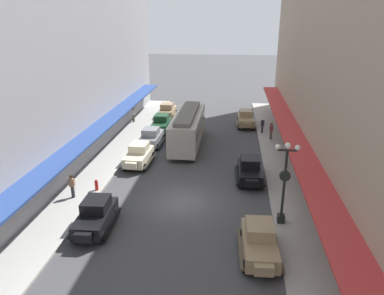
{
  "coord_description": "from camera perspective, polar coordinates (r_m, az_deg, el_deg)",
  "views": [
    {
      "loc": [
        3.19,
        -21.82,
        12.05
      ],
      "look_at": [
        0.0,
        6.0,
        1.8
      ],
      "focal_mm": 33.8,
      "sensor_mm": 36.0,
      "label": 1
    }
  ],
  "objects": [
    {
      "name": "lamp_post_with_clock",
      "position": [
        21.93,
        14.4,
        -4.99
      ],
      "size": [
        1.42,
        0.44,
        5.16
      ],
      "color": "black",
      "rests_on": "sidewalk_right"
    },
    {
      "name": "parked_car_2",
      "position": [
        35.49,
        -6.42,
        1.74
      ],
      "size": [
        2.23,
        4.29,
        1.84
      ],
      "color": "slate",
      "rests_on": "ground"
    },
    {
      "name": "streetcar",
      "position": [
        35.0,
        -0.67,
        3.25
      ],
      "size": [
        2.54,
        9.6,
        3.46
      ],
      "color": "#ADA899",
      "rests_on": "ground"
    },
    {
      "name": "parked_car_3",
      "position": [
        42.08,
        8.47,
        4.58
      ],
      "size": [
        2.31,
        4.32,
        1.84
      ],
      "color": "#997F5B",
      "rests_on": "ground"
    },
    {
      "name": "ground_plane",
      "position": [
        25.13,
        -1.58,
        -8.56
      ],
      "size": [
        200.0,
        200.0,
        0.0
      ],
      "primitive_type": "plane",
      "color": "#424244"
    },
    {
      "name": "parked_car_0",
      "position": [
        39.92,
        -4.86,
        3.88
      ],
      "size": [
        2.15,
        4.26,
        1.84
      ],
      "color": "#193D23",
      "rests_on": "ground"
    },
    {
      "name": "pedestrian_1",
      "position": [
        43.44,
        -9.23,
        5.12
      ],
      "size": [
        0.36,
        0.28,
        1.67
      ],
      "color": "#4C4238",
      "rests_on": "sidewalk_left"
    },
    {
      "name": "sidewalk_right",
      "position": [
        25.26,
        15.74,
        -9.03
      ],
      "size": [
        3.0,
        60.0,
        0.15
      ],
      "primitive_type": "cube",
      "color": "#A8A59E",
      "rests_on": "ground"
    },
    {
      "name": "pedestrian_0",
      "position": [
        26.32,
        -18.38,
        -5.79
      ],
      "size": [
        0.36,
        0.28,
        1.67
      ],
      "color": "#2D2D33",
      "rests_on": "sidewalk_left"
    },
    {
      "name": "building_row_right",
      "position": [
        22.94,
        25.61,
        16.91
      ],
      "size": [
        4.3,
        60.0,
        23.04
      ],
      "color": "gray",
      "rests_on": "ground"
    },
    {
      "name": "parked_car_1",
      "position": [
        22.55,
        -14.95,
        -10.16
      ],
      "size": [
        2.29,
        4.31,
        1.84
      ],
      "color": "black",
      "rests_on": "ground"
    },
    {
      "name": "parked_car_4",
      "position": [
        31.1,
        -8.39,
        -1.05
      ],
      "size": [
        2.28,
        4.31,
        1.84
      ],
      "color": "beige",
      "rests_on": "ground"
    },
    {
      "name": "fire_hydrant",
      "position": [
        27.09,
        -14.84,
        -5.71
      ],
      "size": [
        0.24,
        0.24,
        0.82
      ],
      "color": "#B21E19",
      "rests_on": "sidewalk_left"
    },
    {
      "name": "building_row_left",
      "position": [
        25.79,
        -25.45,
        11.71
      ],
      "size": [
        4.3,
        60.0,
        18.26
      ],
      "color": "#939399",
      "rests_on": "ground"
    },
    {
      "name": "pedestrian_3",
      "position": [
        39.41,
        11.05,
        3.42
      ],
      "size": [
        0.36,
        0.24,
        1.64
      ],
      "color": "#2D2D33",
      "rests_on": "sidewalk_right"
    },
    {
      "name": "parked_car_5",
      "position": [
        45.42,
        -3.89,
        5.91
      ],
      "size": [
        2.17,
        4.27,
        1.84
      ],
      "color": "#997F5B",
      "rests_on": "ground"
    },
    {
      "name": "sidewalk_left",
      "position": [
        27.09,
        -17.62,
        -7.16
      ],
      "size": [
        3.0,
        60.0,
        0.15
      ],
      "primitive_type": "cube",
      "color": "#A8A59E",
      "rests_on": "ground"
    },
    {
      "name": "parked_car_6",
      "position": [
        19.89,
        10.6,
        -14.23
      ],
      "size": [
        2.29,
        4.31,
        1.84
      ],
      "color": "#997F5B",
      "rests_on": "ground"
    },
    {
      "name": "parked_car_7",
      "position": [
        28.14,
        9.08,
        -3.41
      ],
      "size": [
        2.26,
        4.3,
        1.84
      ],
      "color": "black",
      "rests_on": "ground"
    },
    {
      "name": "pedestrian_2",
      "position": [
        37.62,
        12.37,
        2.56
      ],
      "size": [
        0.36,
        0.28,
        1.67
      ],
      "color": "#4C4238",
      "rests_on": "sidewalk_right"
    }
  ]
}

